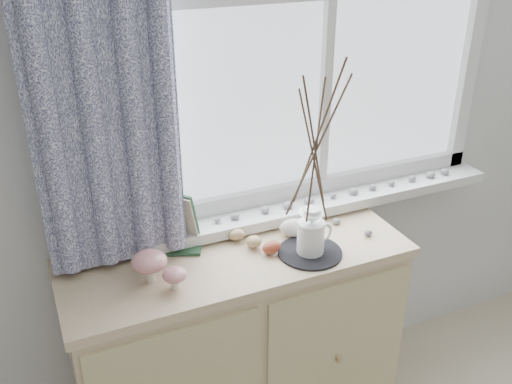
% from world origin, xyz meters
% --- Properties ---
extents(sideboard, '(1.20, 0.45, 0.85)m').
position_xyz_m(sideboard, '(-0.15, 1.75, 0.43)').
color(sideboard, '#CDB78F').
rests_on(sideboard, ground).
extents(botanical_book, '(0.34, 0.24, 0.22)m').
position_xyz_m(botanical_book, '(-0.37, 1.86, 0.96)').
color(botanical_book, '#1E3F26').
rests_on(botanical_book, sideboard).
extents(toadstool_cluster, '(0.16, 0.17, 0.10)m').
position_xyz_m(toadstool_cluster, '(-0.44, 1.70, 0.91)').
color(toadstool_cluster, '#ECE7D0').
rests_on(toadstool_cluster, sideboard).
extents(wooden_eggs, '(0.13, 0.17, 0.07)m').
position_xyz_m(wooden_eggs, '(-0.08, 1.77, 0.88)').
color(wooden_eggs, tan).
rests_on(wooden_eggs, sideboard).
extents(songbird_figurine, '(0.16, 0.12, 0.08)m').
position_xyz_m(songbird_figurine, '(0.09, 1.78, 0.89)').
color(songbird_figurine, silver).
rests_on(songbird_figurine, sideboard).
extents(crocheted_doily, '(0.22, 0.22, 0.01)m').
position_xyz_m(crocheted_doily, '(0.08, 1.66, 0.85)').
color(crocheted_doily, black).
rests_on(crocheted_doily, sideboard).
extents(twig_pitcher, '(0.30, 0.30, 0.70)m').
position_xyz_m(twig_pitcher, '(0.08, 1.66, 1.25)').
color(twig_pitcher, white).
rests_on(twig_pitcher, crocheted_doily).
extents(sideboard_pebbles, '(0.33, 0.23, 0.02)m').
position_xyz_m(sideboard_pebbles, '(0.18, 1.76, 0.86)').
color(sideboard_pebbles, gray).
rests_on(sideboard_pebbles, sideboard).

